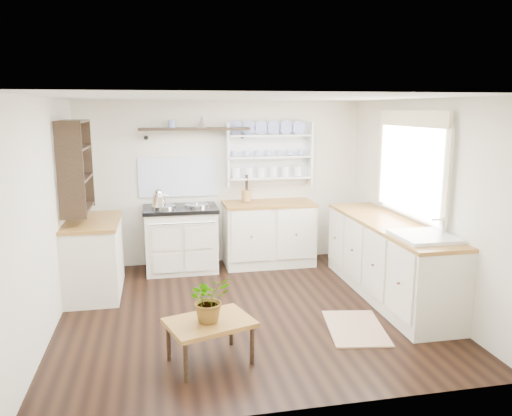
% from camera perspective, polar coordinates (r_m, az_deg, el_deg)
% --- Properties ---
extents(floor, '(4.00, 3.80, 0.01)m').
position_cam_1_polar(floor, '(5.63, -0.96, -11.60)').
color(floor, black).
rests_on(floor, ground).
extents(wall_back, '(4.00, 0.02, 2.30)m').
position_cam_1_polar(wall_back, '(7.14, -3.76, 2.89)').
color(wall_back, silver).
rests_on(wall_back, ground).
extents(wall_right, '(0.02, 3.80, 2.30)m').
position_cam_1_polar(wall_right, '(5.98, 18.21, 0.70)').
color(wall_right, silver).
rests_on(wall_right, ground).
extents(wall_left, '(0.02, 3.80, 2.30)m').
position_cam_1_polar(wall_left, '(5.32, -22.73, -0.88)').
color(wall_left, silver).
rests_on(wall_left, ground).
extents(ceiling, '(4.00, 3.80, 0.01)m').
position_cam_1_polar(ceiling, '(5.19, -1.05, 12.50)').
color(ceiling, white).
rests_on(ceiling, wall_back).
extents(window, '(0.08, 1.55, 1.22)m').
position_cam_1_polar(window, '(6.02, 17.33, 4.82)').
color(window, white).
rests_on(window, wall_right).
extents(aga_cooker, '(0.99, 0.69, 0.92)m').
position_cam_1_polar(aga_cooker, '(6.90, -8.54, -3.43)').
color(aga_cooker, beige).
rests_on(aga_cooker, floor).
extents(back_cabinets, '(1.27, 0.63, 0.90)m').
position_cam_1_polar(back_cabinets, '(7.09, 1.45, -2.83)').
color(back_cabinets, white).
rests_on(back_cabinets, floor).
extents(right_cabinets, '(0.62, 2.43, 0.90)m').
position_cam_1_polar(right_cabinets, '(6.08, 14.88, -5.63)').
color(right_cabinets, white).
rests_on(right_cabinets, floor).
extents(belfast_sink, '(0.55, 0.60, 0.45)m').
position_cam_1_polar(belfast_sink, '(5.36, 18.59, -4.35)').
color(belfast_sink, white).
rests_on(belfast_sink, right_cabinets).
extents(left_cabinets, '(0.62, 1.13, 0.90)m').
position_cam_1_polar(left_cabinets, '(6.29, -18.00, -5.23)').
color(left_cabinets, white).
rests_on(left_cabinets, floor).
extents(plate_rack, '(1.20, 0.22, 0.90)m').
position_cam_1_polar(plate_rack, '(7.17, 1.42, 6.21)').
color(plate_rack, white).
rests_on(plate_rack, wall_back).
extents(high_shelf, '(1.50, 0.29, 0.16)m').
position_cam_1_polar(high_shelf, '(6.91, -7.03, 8.87)').
color(high_shelf, black).
rests_on(high_shelf, wall_back).
extents(left_shelving, '(0.28, 0.80, 1.05)m').
position_cam_1_polar(left_shelving, '(6.10, -19.93, 4.60)').
color(left_shelving, black).
rests_on(left_shelving, wall_left).
extents(kettle, '(0.18, 0.18, 0.22)m').
position_cam_1_polar(kettle, '(6.65, -11.04, 1.13)').
color(kettle, silver).
rests_on(kettle, aga_cooker).
extents(utensil_crock, '(0.13, 0.13, 0.15)m').
position_cam_1_polar(utensil_crock, '(7.00, -1.13, 1.40)').
color(utensil_crock, '#A1723B').
rests_on(utensil_crock, back_cabinets).
extents(center_table, '(0.84, 0.71, 0.39)m').
position_cam_1_polar(center_table, '(4.46, -5.31, -13.23)').
color(center_table, brown).
rests_on(center_table, floor).
extents(potted_plant, '(0.44, 0.41, 0.40)m').
position_cam_1_polar(potted_plant, '(4.36, -5.37, -10.28)').
color(potted_plant, '#3F7233').
rests_on(potted_plant, center_table).
extents(floor_rug, '(0.69, 0.93, 0.02)m').
position_cam_1_polar(floor_rug, '(5.29, 11.29, -13.29)').
color(floor_rug, '#916F54').
rests_on(floor_rug, floor).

